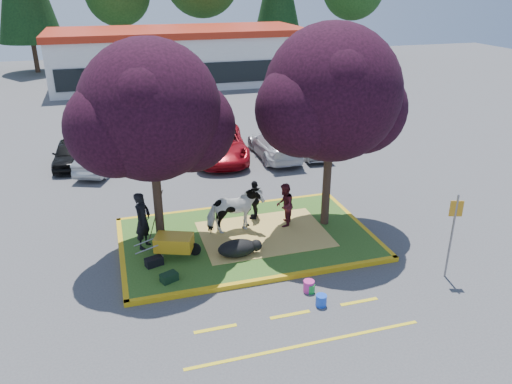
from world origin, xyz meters
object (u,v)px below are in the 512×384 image
object	(u,v)px
bucket_green	(311,288)
cow	(235,211)
wheelbarrow	(175,243)
handler	(143,220)
bucket_blue	(321,300)
sign_post	(453,227)
car_silver	(101,158)
calf	(237,248)
bucket_pink	(309,286)
car_black	(70,153)

from	to	relation	value
bucket_green	cow	bearing A→B (deg)	107.08
wheelbarrow	bucket_green	size ratio (longest dim) A/B	7.72
handler	bucket_green	size ratio (longest dim) A/B	7.19
bucket_blue	sign_post	bearing A→B (deg)	3.99
handler	car_silver	xyz separation A→B (m)	(-1.22, 8.06, -0.48)
cow	wheelbarrow	distance (m)	2.50
calf	bucket_green	world-z (taller)	calf
wheelbarrow	cow	bearing A→B (deg)	49.10
cow	bucket_pink	world-z (taller)	cow
bucket_green	bucket_blue	distance (m)	0.65
car_silver	bucket_blue	bearing A→B (deg)	135.53
wheelbarrow	car_silver	size ratio (longest dim) A/B	0.55
cow	car_black	world-z (taller)	cow
handler	car_silver	size ratio (longest dim) A/B	0.51
cow	bucket_green	size ratio (longest dim) A/B	7.17
wheelbarrow	car_black	world-z (taller)	car_black
car_silver	car_black	bearing A→B (deg)	-15.12
cow	calf	distance (m)	1.69
wheelbarrow	bucket_blue	world-z (taller)	wheelbarrow
calf	car_black	size ratio (longest dim) A/B	0.35
sign_post	bucket_green	distance (m)	4.41
handler	wheelbarrow	xyz separation A→B (m)	(0.84, -0.98, -0.41)
wheelbarrow	sign_post	distance (m)	8.18
bucket_pink	car_silver	bearing A→B (deg)	114.83
sign_post	bucket_blue	size ratio (longest dim) A/B	8.14
sign_post	bucket_blue	xyz separation A→B (m)	(-4.09, -0.29, -1.47)
wheelbarrow	sign_post	world-z (taller)	sign_post
cow	bucket_blue	bearing A→B (deg)	-171.78
wheelbarrow	bucket_green	distance (m)	4.37
calf	handler	xyz separation A→B (m)	(-2.71, 1.41, 0.67)
wheelbarrow	sign_post	size ratio (longest dim) A/B	0.77
bucket_pink	bucket_green	bearing A→B (deg)	-64.02
bucket_green	car_black	bearing A→B (deg)	118.14
calf	bucket_pink	world-z (taller)	calf
sign_post	bucket_pink	size ratio (longest dim) A/B	7.77
wheelbarrow	bucket_blue	distance (m)	4.83
calf	sign_post	xyz separation A→B (m)	(5.65, -2.64, 1.22)
sign_post	bucket_pink	bearing A→B (deg)	-167.28
bucket_pink	car_silver	size ratio (longest dim) A/B	0.09
sign_post	car_silver	world-z (taller)	sign_post
handler	car_silver	distance (m)	8.17
cow	car_silver	size ratio (longest dim) A/B	0.51
wheelbarrow	sign_post	bearing A→B (deg)	-0.68
calf	car_black	bearing A→B (deg)	119.34
bucket_pink	cow	bearing A→B (deg)	106.93
calf	bucket_blue	distance (m)	3.33
car_black	car_silver	world-z (taller)	car_silver
calf	handler	size ratio (longest dim) A/B	0.66
bucket_pink	bucket_blue	size ratio (longest dim) A/B	1.05
handler	calf	bearing A→B (deg)	-83.75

